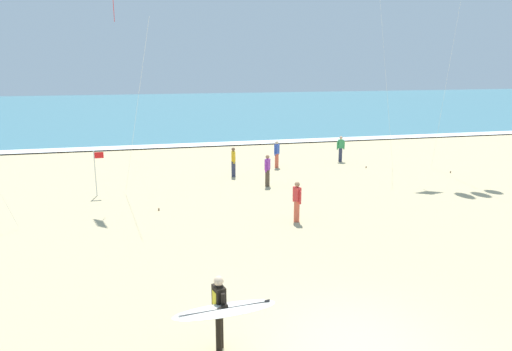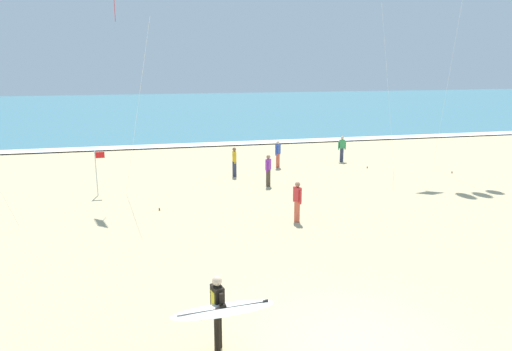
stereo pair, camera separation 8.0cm
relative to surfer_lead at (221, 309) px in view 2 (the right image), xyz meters
The scene contains 10 objects.
ground_plane 3.09m from the surfer_lead, ahead, with size 160.00×160.00×0.00m, color tan.
ocean_water 55.70m from the surfer_lead, 87.03° to the left, with size 160.00×60.00×0.08m, color teal.
shoreline_foam 26.09m from the surfer_lead, 83.64° to the left, with size 160.00×1.59×0.01m, color white.
surfer_lead is the anchor object (origin of this frame).
bystander_purple_top 14.02m from the surfer_lead, 71.44° to the left, with size 0.34×0.41×1.59m.
bystander_blue_top 18.34m from the surfer_lead, 70.63° to the left, with size 0.39×0.37×1.59m.
bystander_yellow_top 16.03m from the surfer_lead, 78.42° to the left, with size 0.22×0.50×1.59m.
bystander_green_top 20.86m from the surfer_lead, 60.10° to the left, with size 0.50×0.22×1.59m.
bystander_red_top 8.87m from the surfer_lead, 61.84° to the left, with size 0.27×0.48×1.59m.
lifeguard_flag 13.89m from the surfer_lead, 104.87° to the left, with size 0.45×0.05×2.10m.
Camera 2 is at (-4.20, -8.48, 5.98)m, focal length 33.36 mm.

